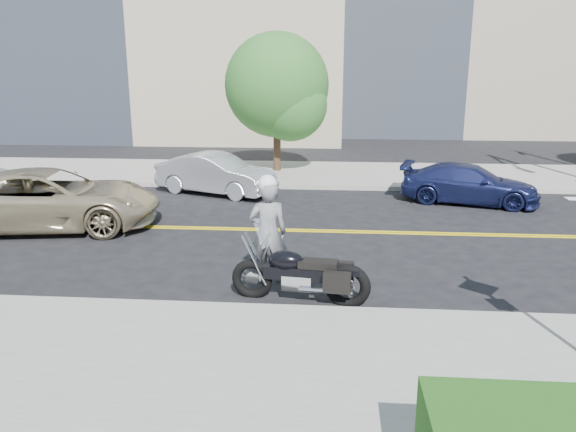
# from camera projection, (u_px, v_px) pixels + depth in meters

# --- Properties ---
(ground_plane) EXTENTS (120.00, 120.00, 0.00)m
(ground_plane) POSITION_uv_depth(u_px,v_px,m) (308.00, 231.00, 14.51)
(ground_plane) COLOR black
(ground_plane) RESTS_ON ground
(sidewalk_near) EXTENTS (60.00, 5.00, 0.15)m
(sidewalk_near) POSITION_uv_depth(u_px,v_px,m) (281.00, 389.00, 7.27)
(sidewalk_near) COLOR #9E9B91
(sidewalk_near) RESTS_ON ground_plane
(sidewalk_far) EXTENTS (60.00, 5.00, 0.15)m
(sidewalk_far) POSITION_uv_depth(u_px,v_px,m) (317.00, 174.00, 21.71)
(sidewalk_far) COLOR #9E9B91
(sidewalk_far) RESTS_ON ground_plane
(motorcyclist) EXTENTS (0.81, 0.61, 2.15)m
(motorcyclist) POSITION_uv_depth(u_px,v_px,m) (268.00, 230.00, 10.81)
(motorcyclist) COLOR #9E9EA2
(motorcyclist) RESTS_ON ground
(motorcycle) EXTENTS (2.52, 1.03, 1.49)m
(motorcycle) POSITION_uv_depth(u_px,v_px,m) (301.00, 262.00, 10.02)
(motorcycle) COLOR black
(motorcycle) RESTS_ON ground
(suv) EXTENTS (5.92, 3.44, 1.55)m
(suv) POSITION_uv_depth(u_px,v_px,m) (50.00, 199.00, 14.58)
(suv) COLOR tan
(suv) RESTS_ON ground
(parked_car_silver) EXTENTS (4.28, 2.82, 1.33)m
(parked_car_silver) POSITION_uv_depth(u_px,v_px,m) (216.00, 174.00, 18.55)
(parked_car_silver) COLOR silver
(parked_car_silver) RESTS_ON ground
(parked_car_blue) EXTENTS (4.43, 2.72, 1.20)m
(parked_car_blue) POSITION_uv_depth(u_px,v_px,m) (469.00, 184.00, 17.32)
(parked_car_blue) COLOR navy
(parked_car_blue) RESTS_ON ground
(tree_far_a) EXTENTS (3.95, 3.95, 5.40)m
(tree_far_a) POSITION_uv_depth(u_px,v_px,m) (277.00, 85.00, 21.28)
(tree_far_a) COLOR #382619
(tree_far_a) RESTS_ON ground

